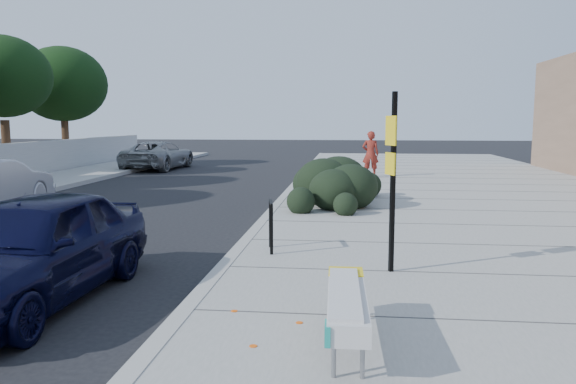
# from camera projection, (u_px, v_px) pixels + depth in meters

# --- Properties ---
(ground) EXTENTS (120.00, 120.00, 0.00)m
(ground) POSITION_uv_depth(u_px,v_px,m) (223.00, 276.00, 8.69)
(ground) COLOR black
(ground) RESTS_ON ground
(sidewalk_near) EXTENTS (11.20, 50.00, 0.15)m
(sidewalk_near) POSITION_uv_depth(u_px,v_px,m) (508.00, 221.00, 13.00)
(sidewalk_near) COLOR gray
(sidewalk_near) RESTS_ON ground
(curb_near) EXTENTS (0.22, 50.00, 0.17)m
(curb_near) POSITION_uv_depth(u_px,v_px,m) (269.00, 216.00, 13.61)
(curb_near) COLOR #9E9E99
(curb_near) RESTS_ON ground
(tree_far_e) EXTENTS (4.00, 4.00, 5.90)m
(tree_far_e) POSITION_uv_depth(u_px,v_px,m) (2.00, 77.00, 23.32)
(tree_far_e) COLOR #332114
(tree_far_e) RESTS_ON ground
(tree_far_f) EXTENTS (4.40, 4.40, 6.07)m
(tree_far_f) POSITION_uv_depth(u_px,v_px,m) (63.00, 84.00, 28.25)
(tree_far_f) COLOR #332114
(tree_far_f) RESTS_ON ground
(bench) EXTENTS (0.42, 1.90, 0.57)m
(bench) POSITION_uv_depth(u_px,v_px,m) (347.00, 302.00, 5.57)
(bench) COLOR gray
(bench) RESTS_ON sidewalk_near
(bike_rack) EXTENTS (0.15, 0.59, 0.87)m
(bike_rack) POSITION_uv_depth(u_px,v_px,m) (271.00, 221.00, 9.66)
(bike_rack) COLOR black
(bike_rack) RESTS_ON sidewalk_near
(sign_post) EXTENTS (0.16, 0.29, 2.66)m
(sign_post) POSITION_uv_depth(u_px,v_px,m) (392.00, 171.00, 8.20)
(sign_post) COLOR black
(sign_post) RESTS_ON sidewalk_near
(hedge) EXTENTS (2.41, 4.16, 1.49)m
(hedge) POSITION_uv_depth(u_px,v_px,m) (339.00, 176.00, 15.19)
(hedge) COLOR black
(hedge) RESTS_ON sidewalk_near
(sedan_navy) EXTENTS (1.86, 4.36, 1.47)m
(sedan_navy) POSITION_uv_depth(u_px,v_px,m) (32.00, 248.00, 7.36)
(sedan_navy) COLOR black
(sedan_navy) RESTS_ON ground
(suv_silver) EXTENTS (2.56, 5.06, 1.37)m
(suv_silver) POSITION_uv_depth(u_px,v_px,m) (159.00, 155.00, 27.52)
(suv_silver) COLOR gray
(suv_silver) RESTS_ON ground
(pedestrian) EXTENTS (0.68, 0.47, 1.82)m
(pedestrian) POSITION_uv_depth(u_px,v_px,m) (370.00, 154.00, 22.29)
(pedestrian) COLOR maroon
(pedestrian) RESTS_ON sidewalk_near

